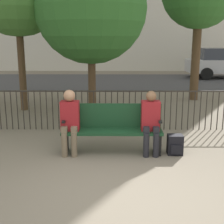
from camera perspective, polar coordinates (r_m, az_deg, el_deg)
ground_plane at (r=4.47m, az=-0.14°, el=-15.23°), size 80.00×80.00×0.00m
park_bench at (r=5.95m, az=0.00°, el=-2.65°), size 1.89×0.45×0.92m
seated_person_0 at (r=5.83m, az=-7.72°, el=-1.20°), size 0.34×0.39×1.22m
seated_person_1 at (r=5.82m, az=7.09°, el=-1.39°), size 0.34×0.39×1.20m
backpack at (r=6.00m, az=11.45°, el=-5.90°), size 0.28×0.25×0.38m
fence_railing at (r=7.36m, az=-0.05°, el=0.97°), size 9.01×0.03×0.95m
tree_3 at (r=8.82m, az=-3.89°, el=18.54°), size 3.03×3.03×4.46m
street_surface at (r=16.07m, az=0.23°, el=5.72°), size 24.00×6.00×0.01m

